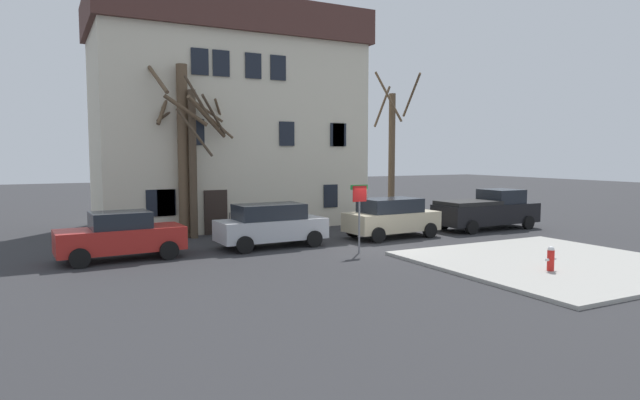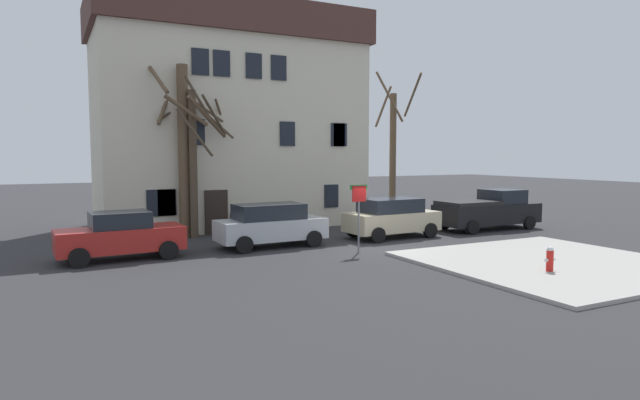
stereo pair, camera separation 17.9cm
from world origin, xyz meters
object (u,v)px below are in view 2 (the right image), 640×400
object	(u,v)px
building_main	(230,117)
tree_bare_near	(183,145)
street_sign_pole	(359,205)
tree_bare_end	(393,150)
fire_hydrant	(550,258)
car_beige_wagon	(391,217)
bicycle_leaning	(234,226)
tree_bare_mid	(194,156)
car_red_sedan	(121,236)
car_silver_wagon	(271,225)
pickup_truck_black	(488,210)
tree_bare_far	(208,153)

from	to	relation	value
building_main	tree_bare_near	distance (m)	5.25
tree_bare_near	street_sign_pole	size ratio (longest dim) A/B	3.06
tree_bare_end	fire_hydrant	distance (m)	14.63
car_beige_wagon	bicycle_leaning	size ratio (longest dim) A/B	2.59
building_main	tree_bare_mid	size ratio (longest dim) A/B	1.94
car_red_sedan	car_silver_wagon	distance (m)	5.79
tree_bare_mid	car_beige_wagon	distance (m)	9.33
car_red_sedan	pickup_truck_black	distance (m)	17.49
tree_bare_mid	tree_bare_end	world-z (taller)	tree_bare_end
tree_bare_near	car_red_sedan	size ratio (longest dim) A/B	1.81
car_silver_wagon	car_red_sedan	bearing A→B (deg)	-179.95
tree_bare_end	street_sign_pole	size ratio (longest dim) A/B	3.18
car_silver_wagon	street_sign_pole	size ratio (longest dim) A/B	1.71
tree_bare_far	car_beige_wagon	bearing A→B (deg)	-36.44
pickup_truck_black	fire_hydrant	world-z (taller)	pickup_truck_black
building_main	car_red_sedan	distance (m)	11.33
tree_bare_far	car_red_sedan	world-z (taller)	tree_bare_far
pickup_truck_black	bicycle_leaning	world-z (taller)	pickup_truck_black
tree_bare_end	street_sign_pole	xyz separation A→B (m)	(-6.93, -7.81, -2.18)
building_main	pickup_truck_black	size ratio (longest dim) A/B	2.51
tree_bare_far	fire_hydrant	distance (m)	15.81
tree_bare_far	street_sign_pole	size ratio (longest dim) A/B	2.70
car_red_sedan	car_beige_wagon	world-z (taller)	car_beige_wagon
building_main	fire_hydrant	world-z (taller)	building_main
street_sign_pole	bicycle_leaning	xyz separation A→B (m)	(-2.68, 7.14, -1.47)
car_red_sedan	car_beige_wagon	size ratio (longest dim) A/B	1.01
tree_bare_near	car_red_sedan	xyz separation A→B (m)	(-3.22, -4.08, -3.35)
tree_bare_mid	car_red_sedan	xyz separation A→B (m)	(-3.61, -3.78, -2.84)
car_silver_wagon	car_beige_wagon	xyz separation A→B (m)	(5.81, -0.17, 0.01)
tree_bare_far	pickup_truck_black	size ratio (longest dim) A/B	1.27
tree_bare_mid	tree_bare_far	bearing A→B (deg)	50.56
tree_bare_near	tree_bare_end	bearing A→B (deg)	4.48
bicycle_leaning	car_silver_wagon	bearing A→B (deg)	-87.63
tree_bare_near	street_sign_pole	world-z (taller)	tree_bare_near
pickup_truck_black	bicycle_leaning	bearing A→B (deg)	159.43
building_main	tree_bare_mid	world-z (taller)	building_main
building_main	tree_bare_near	xyz separation A→B (m)	(-3.35, -3.73, -1.56)
tree_bare_end	tree_bare_near	bearing A→B (deg)	-175.52
tree_bare_near	tree_bare_mid	bearing A→B (deg)	-38.08
fire_hydrant	tree_bare_end	bearing A→B (deg)	75.65
fire_hydrant	car_beige_wagon	bearing A→B (deg)	90.68
car_silver_wagon	car_beige_wagon	bearing A→B (deg)	-1.69
tree_bare_near	tree_bare_end	size ratio (longest dim) A/B	0.96
building_main	tree_bare_far	bearing A→B (deg)	-124.87
tree_bare_far	bicycle_leaning	bearing A→B (deg)	-32.83
pickup_truck_black	street_sign_pole	distance (m)	9.62
bicycle_leaning	fire_hydrant	bearing A→B (deg)	-65.04
car_silver_wagon	building_main	bearing A→B (deg)	84.24
building_main	car_silver_wagon	xyz separation A→B (m)	(-0.79, -7.80, -4.85)
tree_bare_near	car_red_sedan	world-z (taller)	tree_bare_near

